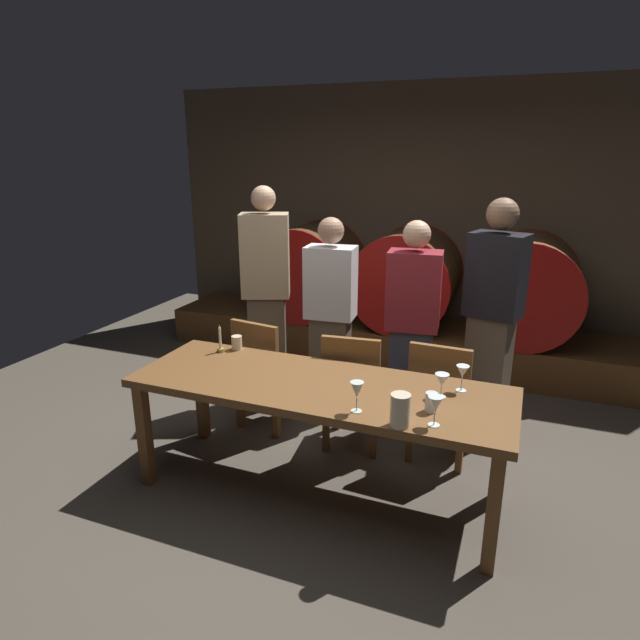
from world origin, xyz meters
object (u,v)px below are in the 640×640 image
wine_glass_center_left (442,381)px  wine_barrel_left (312,270)px  chair_right (440,396)px  guest_far_left (266,296)px  wine_glass_center_right (435,405)px  guest_far_right (492,318)px  guest_center_left (330,317)px  chair_left (264,369)px  chair_center (353,386)px  wine_barrel_center (408,278)px  wine_barrel_right (526,288)px  wine_glass_far_left (357,391)px  candle_center (220,344)px  cup_right (431,402)px  pitcher (400,410)px  guest_center_right (412,328)px  wine_glass_far_right (463,372)px  cup_left (237,343)px  dining_table (319,395)px

wine_glass_center_left → wine_barrel_left: bearing=126.4°
chair_right → guest_far_left: 1.64m
guest_far_left → wine_glass_center_left: size_ratio=12.89×
wine_barrel_left → guest_far_left: size_ratio=0.54×
wine_glass_center_left → wine_glass_center_right: (0.02, -0.34, 0.01)m
guest_far_right → guest_center_left: bearing=21.1°
chair_left → chair_center: size_ratio=1.00×
chair_left → wine_glass_center_right: wine_glass_center_right is taller
wine_barrel_center → wine_glass_center_right: (0.75, -2.73, 0.01)m
wine_barrel_right → wine_glass_far_left: size_ratio=5.72×
wine_glass_center_left → wine_glass_center_right: wine_glass_center_right is taller
guest_center_left → chair_left: bearing=46.2°
guest_center_left → guest_far_right: size_ratio=0.90×
guest_far_right → candle_center: size_ratio=8.89×
chair_left → cup_right: chair_left is taller
guest_far_left → pitcher: size_ratio=10.42×
guest_center_right → cup_right: 1.17m
wine_barrel_right → guest_far_right: size_ratio=0.55×
wine_barrel_left → chair_left: 1.91m
wine_glass_center_right → cup_right: bearing=106.1°
guest_far_left → wine_glass_center_left: (1.59, -0.99, -0.09)m
guest_center_right → wine_glass_center_left: bearing=105.0°
pitcher → wine_glass_center_left: size_ratio=1.24×
chair_left → wine_barrel_center: bearing=-101.5°
wine_barrel_center → chair_center: bearing=-88.5°
pitcher → chair_right: bearing=86.2°
wine_glass_far_right → wine_glass_center_left: bearing=-126.8°
wine_glass_center_right → chair_center: bearing=129.8°
cup_left → cup_right: (1.43, -0.44, 0.00)m
chair_center → cup_left: size_ratio=9.09×
wine_barrel_left → guest_center_left: (0.73, -1.39, -0.04)m
wine_barrel_left → pitcher: (1.62, -2.80, -0.02)m
chair_left → chair_center: bearing=-175.3°
chair_left → guest_far_left: 0.66m
guest_far_left → chair_right: bearing=141.7°
guest_far_left → guest_center_right: (1.22, -0.07, -0.11)m
dining_table → chair_center: size_ratio=2.59×
chair_center → wine_glass_far_left: bearing=102.5°
candle_center → wine_glass_far_right: 1.62m
wine_barrel_left → pitcher: bearing=-59.9°
candle_center → chair_center: bearing=21.2°
guest_center_right → candle_center: guest_center_right is taller
guest_center_left → wine_glass_far_right: size_ratio=10.23×
wine_glass_center_left → guest_center_left: bearing=136.0°
wine_glass_far_right → chair_left: bearing=164.4°
wine_barrel_left → dining_table: 2.69m
wine_barrel_left → chair_left: size_ratio=1.10×
wine_glass_far_left → candle_center: bearing=156.2°
wine_glass_center_left → cup_left: wine_glass_center_left is taller
wine_glass_far_right → chair_right: bearing=111.8°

